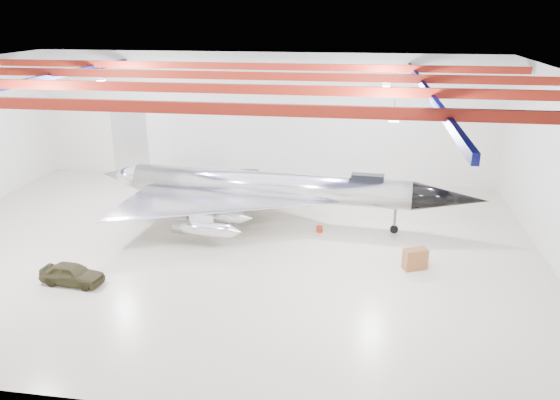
# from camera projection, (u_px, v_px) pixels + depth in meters

# --- Properties ---
(floor) EXTENTS (40.00, 40.00, 0.00)m
(floor) POSITION_uv_depth(u_px,v_px,m) (221.00, 246.00, 34.90)
(floor) COLOR beige
(floor) RESTS_ON ground
(wall_back) EXTENTS (40.00, 0.00, 40.00)m
(wall_back) POSITION_uv_depth(u_px,v_px,m) (263.00, 118.00, 47.09)
(wall_back) COLOR silver
(wall_back) RESTS_ON floor
(ceiling) EXTENTS (40.00, 40.00, 0.00)m
(ceiling) POSITION_uv_depth(u_px,v_px,m) (214.00, 71.00, 31.28)
(ceiling) COLOR #0A0F38
(ceiling) RESTS_ON wall_back
(ceiling_structure) EXTENTS (39.50, 29.50, 1.08)m
(ceiling_structure) POSITION_uv_depth(u_px,v_px,m) (214.00, 82.00, 31.51)
(ceiling_structure) COLOR maroon
(ceiling_structure) RESTS_ON ceiling
(jet_aircraft) EXTENTS (27.38, 16.69, 7.46)m
(jet_aircraft) POSITION_uv_depth(u_px,v_px,m) (267.00, 189.00, 38.03)
(jet_aircraft) COLOR silver
(jet_aircraft) RESTS_ON floor
(jeep) EXTENTS (3.64, 1.72, 1.21)m
(jeep) POSITION_uv_depth(u_px,v_px,m) (72.00, 274.00, 29.91)
(jeep) COLOR #36321B
(jeep) RESTS_ON floor
(desk) EXTENTS (1.52, 1.17, 1.25)m
(desk) POSITION_uv_depth(u_px,v_px,m) (415.00, 259.00, 31.63)
(desk) COLOR brown
(desk) RESTS_ON floor
(toolbox_red) EXTENTS (0.52, 0.46, 0.31)m
(toolbox_red) POSITION_uv_depth(u_px,v_px,m) (209.00, 203.00, 42.30)
(toolbox_red) COLOR #A92910
(toolbox_red) RESTS_ON floor
(engine_drum) EXTENTS (0.53, 0.53, 0.42)m
(engine_drum) POSITION_uv_depth(u_px,v_px,m) (228.00, 224.00, 37.88)
(engine_drum) COLOR #59595B
(engine_drum) RESTS_ON floor
(crate_small) EXTENTS (0.44, 0.40, 0.25)m
(crate_small) POSITION_uv_depth(u_px,v_px,m) (174.00, 195.00, 44.04)
(crate_small) COLOR #59595B
(crate_small) RESTS_ON floor
(tool_chest) EXTENTS (0.51, 0.51, 0.40)m
(tool_chest) POSITION_uv_depth(u_px,v_px,m) (319.00, 229.00, 37.08)
(tool_chest) COLOR #A92910
(tool_chest) RESTS_ON floor
(oil_barrel) EXTENTS (0.50, 0.41, 0.35)m
(oil_barrel) POSITION_uv_depth(u_px,v_px,m) (208.00, 207.00, 41.40)
(oil_barrel) COLOR olive
(oil_barrel) RESTS_ON floor
(spares_box) EXTENTS (0.40, 0.40, 0.34)m
(spares_box) POSITION_uv_depth(u_px,v_px,m) (307.00, 204.00, 42.04)
(spares_box) COLOR #59595B
(spares_box) RESTS_ON floor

